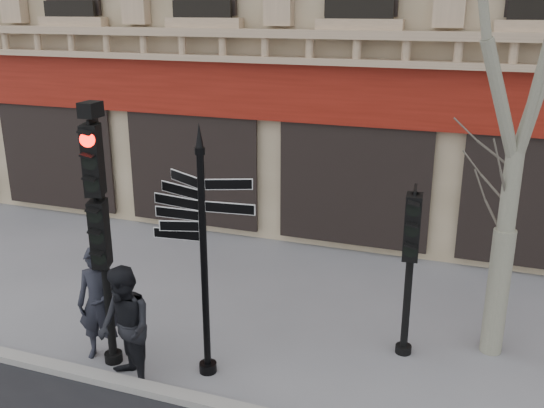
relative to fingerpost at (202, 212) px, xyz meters
The scene contains 6 objects.
ground 2.87m from the fingerpost, 31.29° to the left, with size 80.00×80.00×0.00m, color slate.
fingerpost is the anchor object (origin of this frame).
traffic_signal_main 1.56m from the fingerpost, behind, with size 0.54×0.46×4.14m.
traffic_signal_secondary 3.27m from the fingerpost, 29.67° to the left, with size 0.49×0.37×2.73m.
pedestrian_a 2.46m from the fingerpost, behind, with size 0.69×0.45×1.88m, color black.
pedestrian_b 2.06m from the fingerpost, 144.63° to the right, with size 0.92×0.71×1.88m, color black.
Camera 1 is at (2.70, -7.91, 5.41)m, focal length 40.00 mm.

